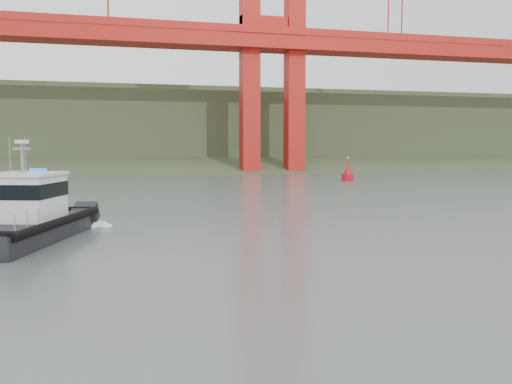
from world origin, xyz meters
TOP-DOWN VIEW (x-y plane):
  - ground at (0.00, 0.00)m, footprint 400.00×400.00m
  - headlands at (0.00, 125.50)m, footprint 500.00×105.36m
  - patrol_boat at (-10.29, 11.34)m, footprint 7.14×11.54m
  - nav_buoy at (25.97, 52.33)m, footprint 1.66×1.66m

SIDE VIEW (x-z plane):
  - ground at x=0.00m, z-range 0.00..0.00m
  - nav_buoy at x=25.97m, z-range -0.82..2.64m
  - patrol_boat at x=-10.29m, z-range -1.32..3.95m
  - headlands at x=0.00m, z-range -6.52..20.61m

